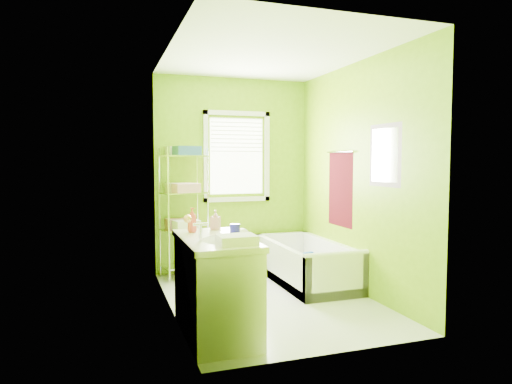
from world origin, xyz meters
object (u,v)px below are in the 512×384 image
object	(u,v)px
vanity	(216,283)
bathtub	(306,269)
wire_shelf_unit	(184,198)
toilet	(226,252)

from	to	relation	value
vanity	bathtub	bearing A→B (deg)	41.50
vanity	wire_shelf_unit	world-z (taller)	wire_shelf_unit
toilet	vanity	world-z (taller)	vanity
bathtub	wire_shelf_unit	xyz separation A→B (m)	(-1.37, 0.74, 0.86)
toilet	wire_shelf_unit	distance (m)	0.87
toilet	vanity	bearing A→B (deg)	68.85
wire_shelf_unit	toilet	bearing A→B (deg)	-26.15
bathtub	wire_shelf_unit	distance (m)	1.78
bathtub	wire_shelf_unit	world-z (taller)	wire_shelf_unit
bathtub	toilet	bearing A→B (deg)	150.51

